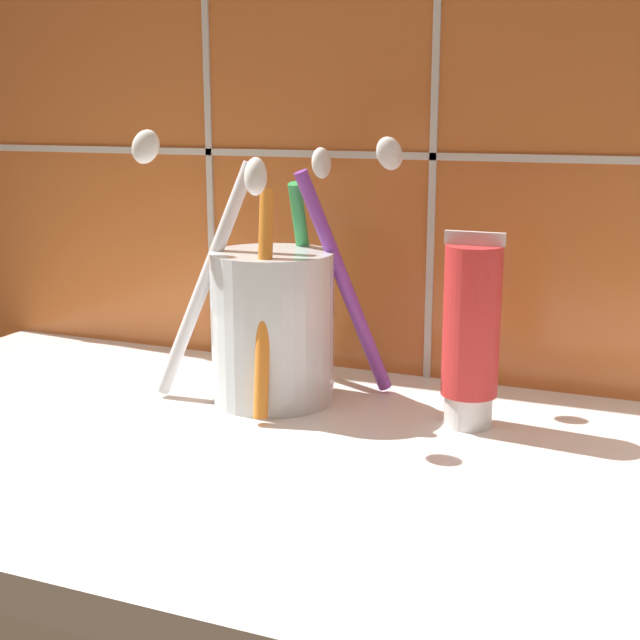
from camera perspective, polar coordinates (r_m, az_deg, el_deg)
name	(u,v)px	position (r cm, az deg, el deg)	size (l,w,h in cm)	color
sink_counter	(316,470)	(51.01, -0.25, -9.59)	(69.70, 34.32, 2.00)	white
tile_wall_backsplash	(414,72)	(63.43, 6.05, 15.51)	(79.70, 1.72, 46.68)	#C6662D
toothbrush_cup	(273,320)	(58.35, -3.00, 0.01)	(17.00, 14.02, 17.91)	silver
toothpaste_tube	(471,333)	(54.01, 9.65, -0.81)	(3.58, 3.41, 11.93)	white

